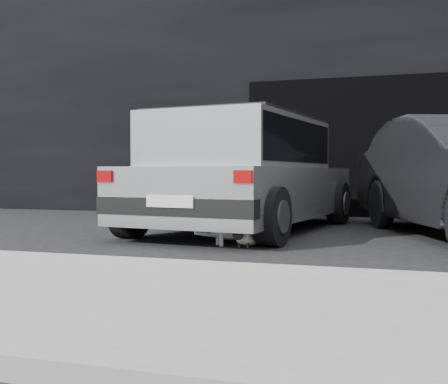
% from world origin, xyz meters
% --- Properties ---
extents(ground, '(80.00, 80.00, 0.00)m').
position_xyz_m(ground, '(0.00, 0.00, 0.00)').
color(ground, black).
rests_on(ground, ground).
extents(building_facade, '(34.00, 4.00, 5.00)m').
position_xyz_m(building_facade, '(1.00, 6.00, 2.50)').
color(building_facade, black).
rests_on(building_facade, ground).
extents(garage_opening, '(4.00, 0.10, 2.60)m').
position_xyz_m(garage_opening, '(1.00, 3.99, 1.30)').
color(garage_opening, black).
rests_on(garage_opening, ground).
extents(curb, '(18.00, 0.25, 0.12)m').
position_xyz_m(curb, '(1.00, -2.60, 0.06)').
color(curb, gray).
rests_on(curb, ground).
extents(sidewalk, '(18.00, 2.20, 0.11)m').
position_xyz_m(sidewalk, '(1.00, -3.80, 0.06)').
color(sidewalk, gray).
rests_on(sidewalk, ground).
extents(silver_hatchback, '(2.64, 4.65, 1.63)m').
position_xyz_m(silver_hatchback, '(-0.28, 0.99, 0.89)').
color(silver_hatchback, '#A6A9AA').
rests_on(silver_hatchback, ground).
extents(cat_siamese, '(0.37, 0.66, 0.24)m').
position_xyz_m(cat_siamese, '(0.21, -0.68, 0.11)').
color(cat_siamese, beige).
rests_on(cat_siamese, ground).
extents(cat_white, '(0.74, 0.61, 0.41)m').
position_xyz_m(cat_white, '(0.06, -0.56, 0.20)').
color(cat_white, silver).
rests_on(cat_white, ground).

